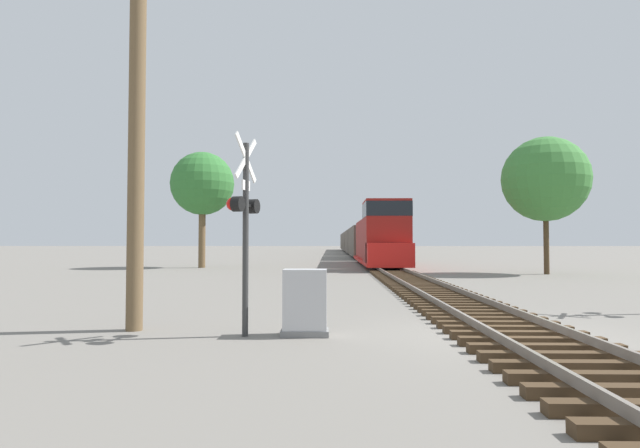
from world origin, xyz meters
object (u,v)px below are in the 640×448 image
Objects in this scene: utility_pole at (137,118)px; tree_far_right at (545,179)px; crossing_signal_near at (245,216)px; relay_cabinet at (305,303)px; tree_mid_background at (202,184)px; freight_train at (356,242)px.

tree_far_right is at bearing 48.07° from utility_pole.
crossing_signal_near is 3.04× the size of relay_cabinet.
utility_pole is at bearing -78.52° from tree_mid_background.
tree_mid_background reaches higher than tree_far_right.
tree_far_right is at bearing 55.69° from relay_cabinet.
tree_mid_background reaches higher than crossing_signal_near.
utility_pole is 1.06× the size of tree_mid_background.
utility_pole reaches higher than crossing_signal_near.
tree_mid_background is at bearing 162.91° from tree_far_right.
tree_far_right is at bearing 159.89° from crossing_signal_near.
crossing_signal_near is at bearing -73.67° from tree_mid_background.
relay_cabinet is (-4.11, -61.68, -1.23)m from freight_train.
freight_train is 65.67× the size of relay_cabinet.
relay_cabinet is 0.15× the size of utility_pole.
utility_pole is at bearing -87.14° from crossing_signal_near.
utility_pole reaches higher than relay_cabinet.
utility_pole is at bearing -97.22° from freight_train.
tree_mid_background is at bearing -147.18° from crossing_signal_near.
crossing_signal_near is 26.96m from tree_mid_background.
freight_train is at bearing 86.18° from relay_cabinet.
tree_mid_background is at bearing 108.85° from relay_cabinet.
crossing_signal_near reaches higher than relay_cabinet.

